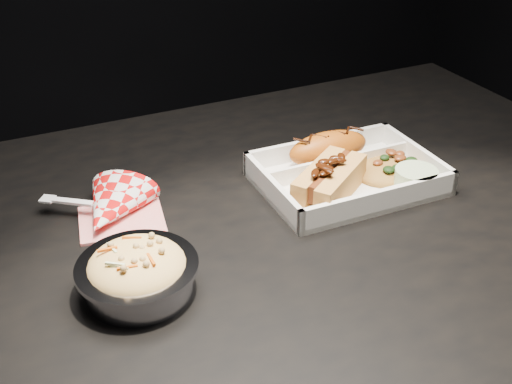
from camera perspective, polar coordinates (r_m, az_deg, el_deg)
dining_table at (r=0.91m, az=0.63°, el=-7.40°), size 1.20×0.80×0.75m
food_tray at (r=0.94m, az=8.03°, el=1.26°), size 0.25×0.18×0.04m
fried_pastry at (r=0.97m, az=6.44°, el=3.90°), size 0.13×0.05×0.05m
hotdog at (r=0.89m, az=6.56°, el=1.16°), size 0.14×0.12×0.06m
fried_rice_mound at (r=0.96m, az=11.77°, el=2.40°), size 0.10×0.09×0.03m
cupcake_liner at (r=0.93m, az=14.00°, el=1.11°), size 0.06×0.06×0.03m
foil_coleslaw_cup at (r=0.73m, az=-10.48°, el=-6.94°), size 0.14×0.14×0.06m
napkin_fork at (r=0.87m, az=-12.76°, el=-1.43°), size 0.16×0.15×0.10m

